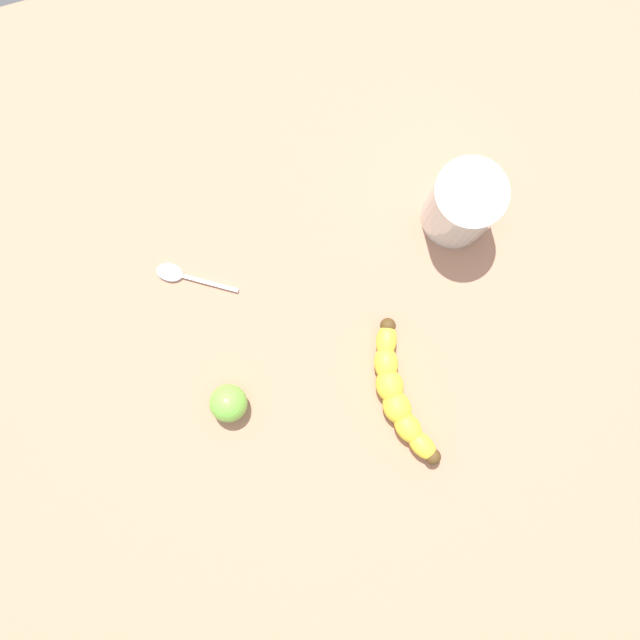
% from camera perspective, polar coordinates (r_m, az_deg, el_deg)
% --- Properties ---
extents(wooden_tabletop, '(1.20, 1.20, 0.03)m').
position_cam_1_polar(wooden_tabletop, '(0.87, 4.57, -2.75)').
color(wooden_tabletop, '#B0795E').
rests_on(wooden_tabletop, ground).
extents(banana, '(0.06, 0.20, 0.04)m').
position_cam_1_polar(banana, '(0.83, 6.88, -6.55)').
color(banana, yellow).
rests_on(banana, wooden_tabletop).
extents(smoothie_glass, '(0.09, 0.09, 0.11)m').
position_cam_1_polar(smoothie_glass, '(0.84, 12.42, 9.88)').
color(smoothie_glass, silver).
rests_on(smoothie_glass, wooden_tabletop).
extents(lime_fruit, '(0.05, 0.05, 0.05)m').
position_cam_1_polar(lime_fruit, '(0.83, -8.07, -7.28)').
color(lime_fruit, '#75C142').
rests_on(lime_fruit, wooden_tabletop).
extents(teaspoon, '(0.10, 0.07, 0.01)m').
position_cam_1_polar(teaspoon, '(0.88, -12.68, 4.00)').
color(teaspoon, silver).
rests_on(teaspoon, wooden_tabletop).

